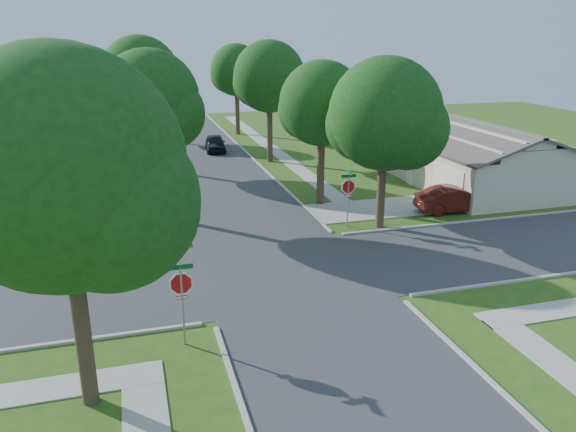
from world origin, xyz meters
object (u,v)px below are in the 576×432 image
(car_curb_west, at_px, (158,135))
(house_ne_far, at_px, (363,121))
(stop_sign_ne, at_px, (348,189))
(tree_e_far, at_px, (237,72))
(tree_e_mid, at_px, (270,80))
(tree_e_near, at_px, (323,108))
(car_curb_east, at_px, (215,143))
(house_nw_far, at_px, (6,132))
(tree_ne_corner, at_px, (386,119))
(tree_w_mid, at_px, (141,79))
(stop_sign_sw, at_px, (181,287))
(house_ne_near, at_px, (470,160))
(car_driveway, at_px, (455,199))
(tree_sw_corner, at_px, (66,180))
(tree_w_far, at_px, (137,80))
(tree_w_near, at_px, (151,105))

(car_curb_west, bearing_deg, house_ne_far, 175.53)
(stop_sign_ne, height_order, tree_e_far, tree_e_far)
(stop_sign_ne, bearing_deg, tree_e_mid, 89.80)
(tree_e_near, distance_m, car_curb_west, 24.98)
(car_curb_east, bearing_deg, house_nw_far, 166.49)
(tree_ne_corner, bearing_deg, tree_e_far, 93.09)
(tree_w_mid, height_order, car_curb_east, tree_w_mid)
(stop_sign_sw, xyz_separation_m, tree_e_mid, (9.46, 25.71, 4.22))
(house_ne_near, xyz_separation_m, house_ne_far, (0.00, 18.00, 0.00))
(tree_e_mid, bearing_deg, car_driveway, -66.50)
(tree_e_mid, height_order, car_curb_west, tree_e_mid)
(stop_sign_ne, relative_size, car_curb_west, 0.71)
(car_curb_east, bearing_deg, tree_e_far, 70.95)
(stop_sign_ne, height_order, car_driveway, stop_sign_ne)
(car_curb_east, bearing_deg, tree_sw_corner, -99.33)
(tree_ne_corner, xyz_separation_m, car_driveway, (5.14, 1.29, -4.87))
(tree_w_far, distance_m, tree_ne_corner, 31.77)
(house_ne_near, xyz_separation_m, car_driveway, (-4.49, -5.50, -0.80))
(stop_sign_sw, bearing_deg, tree_w_mid, 89.87)
(tree_w_mid, bearing_deg, house_nw_far, 135.93)
(tree_w_near, relative_size, tree_w_far, 1.12)
(tree_e_far, bearing_deg, tree_w_near, -110.60)
(house_ne_near, bearing_deg, tree_ne_corner, -144.82)
(stop_sign_ne, bearing_deg, car_curb_east, 99.27)
(tree_e_mid, height_order, house_ne_far, tree_e_mid)
(tree_e_mid, bearing_deg, tree_w_mid, 180.00)
(tree_e_mid, distance_m, car_driveway, 17.79)
(house_nw_far, bearing_deg, car_curb_west, 0.67)
(car_driveway, bearing_deg, tree_w_near, 80.73)
(tree_e_near, xyz_separation_m, car_driveway, (6.75, -3.51, -4.92))
(tree_e_mid, xyz_separation_m, house_nw_far, (-20.75, 10.99, -4.74))
(tree_w_near, relative_size, tree_ne_corner, 1.04)
(stop_sign_ne, relative_size, house_nw_far, 0.22)
(tree_w_near, bearing_deg, car_curb_east, 71.17)
(tree_e_mid, distance_m, tree_e_far, 13.00)
(stop_sign_ne, bearing_deg, tree_ne_corner, -16.55)
(tree_e_near, distance_m, house_ne_far, 23.30)
(house_ne_near, bearing_deg, tree_w_near, -174.49)
(tree_sw_corner, bearing_deg, car_curb_west, 83.82)
(stop_sign_sw, xyz_separation_m, tree_sw_corner, (-2.74, -2.29, 4.23))
(tree_ne_corner, bearing_deg, car_driveway, 14.13)
(tree_w_mid, bearing_deg, tree_w_far, 90.05)
(tree_ne_corner, relative_size, house_ne_far, 0.64)
(tree_w_mid, distance_m, car_curb_west, 12.68)
(stop_sign_ne, height_order, tree_sw_corner, tree_sw_corner)
(house_ne_far, bearing_deg, tree_w_mid, -158.83)
(tree_ne_corner, bearing_deg, car_curb_west, 108.89)
(tree_sw_corner, height_order, house_ne_far, tree_sw_corner)
(tree_w_far, height_order, house_nw_far, tree_w_far)
(car_curb_east, relative_size, car_curb_west, 0.97)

